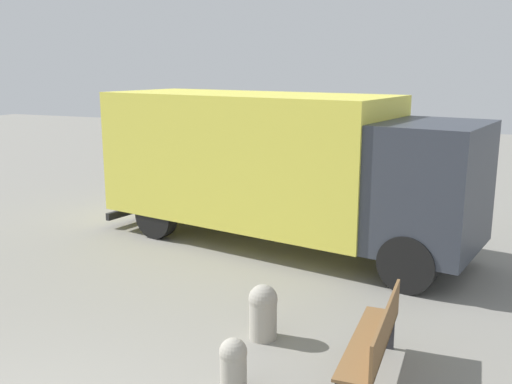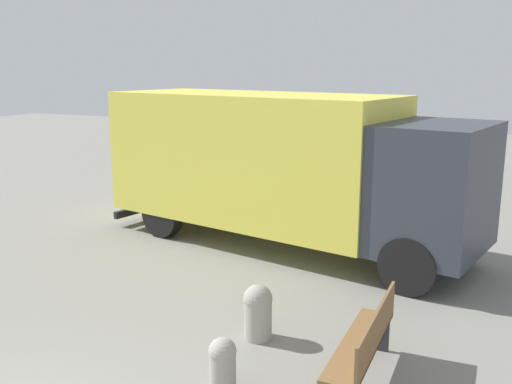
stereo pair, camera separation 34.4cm
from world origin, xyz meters
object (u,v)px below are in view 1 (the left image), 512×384
object	(u,v)px
bollard_near_bench	(233,364)
bollard_far_bench	(263,310)
park_bench	(376,341)
delivery_truck	(276,162)

from	to	relation	value
bollard_near_bench	bollard_far_bench	world-z (taller)	bollard_far_bench
park_bench	bollard_far_bench	world-z (taller)	park_bench
park_bench	bollard_far_bench	xyz separation A→B (m)	(-1.58, 0.54, -0.13)
bollard_near_bench	delivery_truck	bearing A→B (deg)	105.92
delivery_truck	bollard_far_bench	xyz separation A→B (m)	(1.32, -3.93, -1.28)
park_bench	bollard_near_bench	xyz separation A→B (m)	(-1.41, -0.77, -0.19)
delivery_truck	park_bench	size ratio (longest dim) A/B	4.18
delivery_truck	bollard_near_bench	distance (m)	5.62
park_bench	bollard_near_bench	distance (m)	1.62
park_bench	bollard_far_bench	size ratio (longest dim) A/B	2.54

